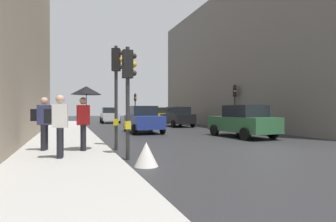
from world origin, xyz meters
name	(u,v)px	position (x,y,z in m)	size (l,w,h in m)	color
ground_plane	(267,151)	(0.00, 0.00, 0.00)	(120.00, 120.00, 0.00)	#28282B
sidewalk_kerb	(66,139)	(-6.99, 6.00, 0.08)	(2.97, 40.00, 0.16)	#A8A5A0
building_facade_right	(271,64)	(11.51, 12.98, 5.90)	(12.00, 24.83, 11.81)	slate
traffic_light_near_right	(117,78)	(-5.19, 2.05, 2.69)	(0.45, 0.33, 3.91)	#2D2D2D
traffic_light_mid_street	(235,98)	(5.20, 9.71, 2.39)	(0.36, 0.45, 3.47)	#2D2D2D
traffic_light_near_left	(128,82)	(-5.18, -0.03, 2.35)	(0.43, 0.24, 3.41)	#2D2D2D
traffic_light_far_median	(135,102)	(0.72, 23.84, 2.41)	(0.25, 0.43, 3.49)	#2D2D2D
car_white_compact	(110,115)	(-2.43, 23.10, 0.88)	(2.18, 4.28, 1.76)	silver
car_green_estate	(243,121)	(2.09, 4.36, 0.88)	(2.22, 4.30, 1.76)	#2D6038
car_blue_van	(143,119)	(-2.22, 9.28, 0.88)	(2.10, 4.24, 1.76)	navy
car_dark_suv	(177,117)	(2.32, 14.36, 0.88)	(2.03, 4.21, 1.76)	black
car_silver_hatchback	(137,114)	(2.33, 29.70, 0.88)	(2.27, 4.33, 1.76)	#BCBCC1
car_yellow_taxi	(156,115)	(2.39, 20.73, 0.88)	(2.23, 4.30, 1.76)	yellow
pedestrian_with_umbrella	(85,100)	(-6.36, 1.29, 1.84)	(1.00, 1.00, 2.14)	black
pedestrian_with_black_backpack	(58,122)	(-7.15, 0.08, 1.16)	(0.63, 0.36, 1.77)	black
pedestrian_with_grey_backpack	(43,120)	(-7.69, 1.81, 1.16)	(0.65, 0.44, 1.77)	black
warning_sign_triangle	(146,154)	(-4.94, -1.14, 0.33)	(0.64, 0.64, 0.65)	silver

